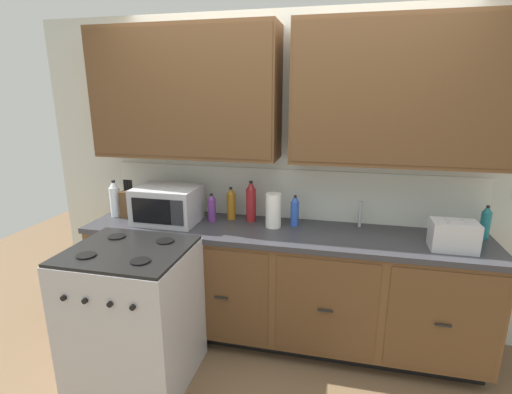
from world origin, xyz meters
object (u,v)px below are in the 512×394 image
(paper_towel_roll, at_px, (273,210))
(bottle_amber, at_px, (231,204))
(microwave, at_px, (167,205))
(knife_block, at_px, (130,203))
(bottle_clear, at_px, (115,199))
(bottle_blue, at_px, (295,211))
(toaster, at_px, (454,236))
(bottle_violet, at_px, (212,208))
(stove_range, at_px, (134,314))
(bottle_red, at_px, (251,202))
(bottle_teal, at_px, (485,222))

(paper_towel_roll, relative_size, bottle_amber, 0.99)
(microwave, height_order, knife_block, knife_block)
(bottle_amber, relative_size, bottle_clear, 0.87)
(paper_towel_roll, bearing_deg, bottle_blue, 23.59)
(toaster, distance_m, bottle_violet, 1.71)
(stove_range, height_order, knife_block, knife_block)
(bottle_blue, height_order, bottle_clear, bottle_clear)
(knife_block, distance_m, paper_towel_roll, 1.18)
(microwave, xyz_separation_m, toaster, (2.03, -0.09, -0.04))
(bottle_red, bearing_deg, toaster, -10.58)
(toaster, xyz_separation_m, bottle_violet, (-1.70, 0.19, 0.01))
(bottle_red, relative_size, bottle_clear, 1.07)
(microwave, xyz_separation_m, bottle_blue, (0.98, 0.14, -0.02))
(paper_towel_roll, distance_m, bottle_clear, 1.31)
(toaster, height_order, paper_towel_roll, paper_towel_roll)
(bottle_teal, xyz_separation_m, bottle_clear, (-2.78, -0.14, 0.03))
(stove_range, xyz_separation_m, bottle_teal, (2.28, 0.79, 0.56))
(bottle_red, bearing_deg, bottle_clear, -173.08)
(stove_range, relative_size, bottle_red, 2.94)
(bottle_teal, bearing_deg, bottle_blue, -178.56)
(microwave, distance_m, bottle_teal, 2.30)
(toaster, distance_m, bottle_clear, 2.52)
(knife_block, relative_size, bottle_clear, 1.03)
(toaster, relative_size, bottle_clear, 0.93)
(toaster, relative_size, bottle_teal, 1.18)
(microwave, xyz_separation_m, paper_towel_roll, (0.83, 0.07, -0.01))
(microwave, height_order, bottle_clear, bottle_clear)
(bottle_red, bearing_deg, stove_range, -128.03)
(knife_block, distance_m, bottle_clear, 0.13)
(bottle_teal, height_order, bottle_red, bottle_red)
(toaster, bearing_deg, knife_block, 176.54)
(toaster, distance_m, paper_towel_roll, 1.22)
(paper_towel_roll, distance_m, bottle_teal, 1.47)
(toaster, xyz_separation_m, bottle_clear, (-2.51, 0.13, 0.05))
(microwave, height_order, bottle_amber, microwave)
(bottle_teal, bearing_deg, toaster, -135.10)
(toaster, xyz_separation_m, bottle_red, (-1.40, 0.26, 0.06))
(paper_towel_roll, relative_size, bottle_teal, 1.09)
(bottle_amber, bearing_deg, microwave, -158.14)
(bottle_red, height_order, bottle_violet, bottle_red)
(bottle_blue, relative_size, bottle_clear, 0.79)
(bottle_blue, height_order, bottle_amber, bottle_amber)
(bottle_blue, relative_size, bottle_red, 0.74)
(bottle_red, distance_m, bottle_clear, 1.12)
(bottle_teal, distance_m, bottle_violet, 1.97)
(bottle_clear, bearing_deg, bottle_amber, 8.90)
(microwave, xyz_separation_m, bottle_red, (0.63, 0.17, 0.02))
(bottle_blue, distance_m, bottle_teal, 1.32)
(bottle_teal, bearing_deg, paper_towel_roll, -176.12)
(microwave, height_order, toaster, microwave)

